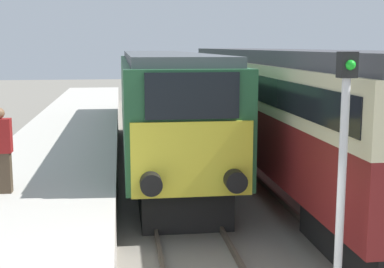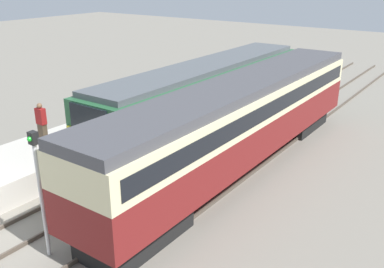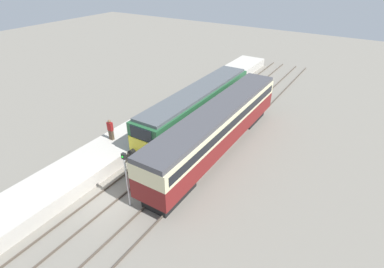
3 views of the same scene
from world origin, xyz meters
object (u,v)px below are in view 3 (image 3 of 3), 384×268
Objects in this scene: person_on_platform at (111,130)px; signal_post at (126,176)px; locomotive at (197,107)px; passenger_carriage at (218,125)px.

signal_post is at bearing -36.23° from person_on_platform.
passenger_carriage is (3.40, -2.49, 0.23)m from locomotive.
passenger_carriage is 8.73m from signal_post.
locomotive is 7.98m from person_on_platform.
signal_post is at bearing -81.26° from locomotive.
signal_post is (1.70, -11.05, 0.20)m from locomotive.
signal_post is (-1.70, -8.56, -0.03)m from passenger_carriage.
passenger_carriage is 4.41× the size of signal_post.
passenger_carriage is at bearing -36.26° from locomotive.
signal_post reaches higher than locomotive.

